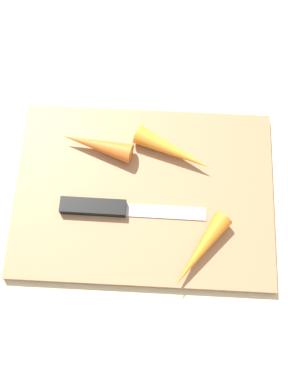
# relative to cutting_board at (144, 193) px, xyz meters

# --- Properties ---
(ground_plane) EXTENTS (1.40, 1.40, 0.00)m
(ground_plane) POSITION_rel_cutting_board_xyz_m (0.00, 0.00, -0.01)
(ground_plane) COLOR #C6B793
(cutting_board) EXTENTS (0.36, 0.26, 0.01)m
(cutting_board) POSITION_rel_cutting_board_xyz_m (0.00, 0.00, 0.00)
(cutting_board) COLOR #99704C
(cutting_board) RESTS_ON ground_plane
(knife) EXTENTS (0.20, 0.02, 0.01)m
(knife) POSITION_rel_cutting_board_xyz_m (0.05, 0.03, 0.01)
(knife) COLOR #B7B7BC
(knife) RESTS_ON cutting_board
(carrot_longest) EXTENTS (0.11, 0.07, 0.03)m
(carrot_longest) POSITION_rel_cutting_board_xyz_m (-0.04, -0.06, 0.02)
(carrot_longest) COLOR orange
(carrot_longest) RESTS_ON cutting_board
(carrot_shortest) EXTENTS (0.10, 0.05, 0.03)m
(carrot_shortest) POSITION_rel_cutting_board_xyz_m (0.07, -0.06, 0.02)
(carrot_shortest) COLOR orange
(carrot_shortest) RESTS_ON cutting_board
(carrot_medium) EXTENTS (0.08, 0.11, 0.03)m
(carrot_medium) POSITION_rel_cutting_board_xyz_m (-0.08, 0.08, 0.02)
(carrot_medium) COLOR orange
(carrot_medium) RESTS_ON cutting_board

